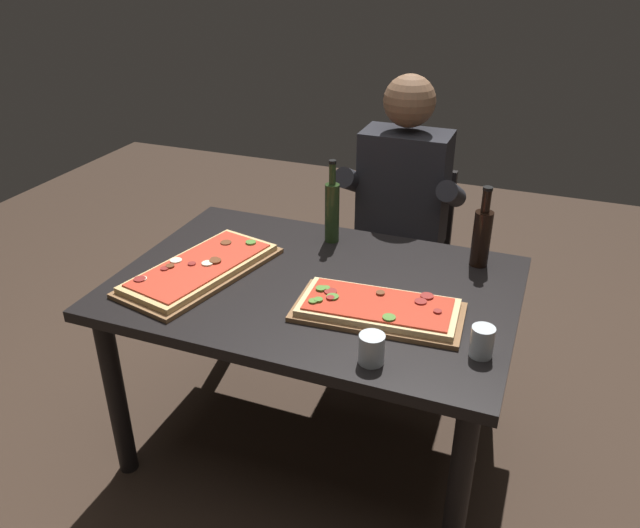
% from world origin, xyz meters
% --- Properties ---
extents(ground_plane, '(6.40, 6.40, 0.00)m').
position_xyz_m(ground_plane, '(0.00, 0.00, 0.00)').
color(ground_plane, '#38281E').
extents(dining_table, '(1.40, 0.96, 0.74)m').
position_xyz_m(dining_table, '(0.00, 0.00, 0.64)').
color(dining_table, black).
rests_on(dining_table, ground_plane).
extents(pizza_rectangular_front, '(0.56, 0.30, 0.05)m').
position_xyz_m(pizza_rectangular_front, '(0.27, -0.12, 0.76)').
color(pizza_rectangular_front, brown).
rests_on(pizza_rectangular_front, dining_table).
extents(pizza_rectangular_left, '(0.42, 0.66, 0.05)m').
position_xyz_m(pizza_rectangular_left, '(-0.41, -0.09, 0.76)').
color(pizza_rectangular_left, brown).
rests_on(pizza_rectangular_left, dining_table).
extents(wine_bottle_dark, '(0.07, 0.07, 0.31)m').
position_xyz_m(wine_bottle_dark, '(0.52, 0.35, 0.86)').
color(wine_bottle_dark, black).
rests_on(wine_bottle_dark, dining_table).
extents(oil_bottle_amber, '(0.06, 0.06, 0.34)m').
position_xyz_m(oil_bottle_amber, '(-0.06, 0.34, 0.87)').
color(oil_bottle_amber, '#233819').
rests_on(oil_bottle_amber, dining_table).
extents(tumbler_near_camera, '(0.07, 0.07, 0.10)m').
position_xyz_m(tumbler_near_camera, '(0.61, -0.23, 0.79)').
color(tumbler_near_camera, silver).
rests_on(tumbler_near_camera, dining_table).
extents(tumbler_far_side, '(0.08, 0.08, 0.09)m').
position_xyz_m(tumbler_far_side, '(0.32, -0.37, 0.78)').
color(tumbler_far_side, silver).
rests_on(tumbler_far_side, dining_table).
extents(diner_chair, '(0.44, 0.44, 0.87)m').
position_xyz_m(diner_chair, '(0.12, 0.86, 0.49)').
color(diner_chair, black).
rests_on(diner_chair, ground_plane).
extents(seated_diner, '(0.53, 0.41, 1.33)m').
position_xyz_m(seated_diner, '(0.12, 0.74, 0.74)').
color(seated_diner, '#23232D').
rests_on(seated_diner, ground_plane).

